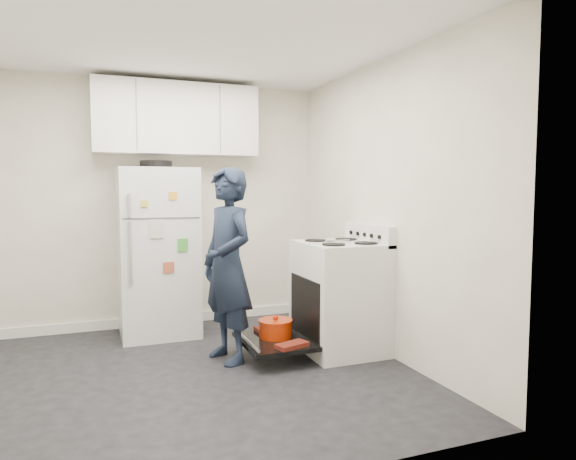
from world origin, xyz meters
name	(u,v)px	position (x,y,z in m)	size (l,w,h in m)	color
room	(191,216)	(-0.03, 0.03, 1.21)	(3.21, 3.21, 2.51)	black
electric_range	(338,298)	(1.26, 0.15, 0.47)	(0.66, 0.76, 1.10)	silver
open_oven_door	(275,335)	(0.69, 0.17, 0.19)	(0.55, 0.71, 0.22)	black
refrigerator	(158,251)	(-0.13, 1.25, 0.81)	(0.72, 0.74, 1.68)	silver
upper_cabinets	(177,119)	(0.10, 1.43, 2.10)	(1.60, 0.33, 0.70)	silver
person	(228,265)	(0.30, 0.24, 0.79)	(0.58, 0.38, 1.59)	black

